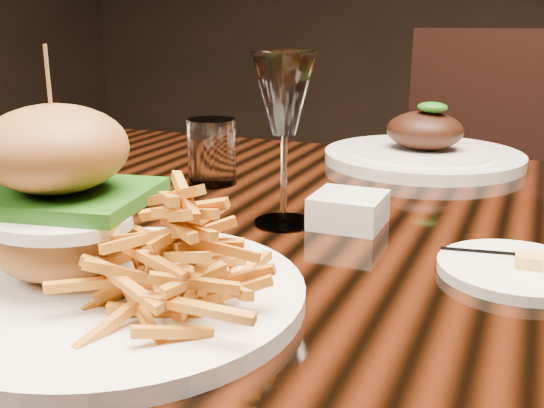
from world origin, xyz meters
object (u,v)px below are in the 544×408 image
at_px(dining_table, 355,291).
at_px(far_dish, 423,151).
at_px(chair_far, 481,206).
at_px(wine_glass, 284,100).
at_px(burger_plate, 111,238).

height_order(dining_table, far_dish, far_dish).
bearing_deg(dining_table, chair_far, 85.62).
relative_size(wine_glass, far_dish, 0.61).
bearing_deg(chair_far, wine_glass, -90.14).
xyz_separation_m(dining_table, chair_far, (0.07, 0.89, -0.13)).
distance_m(burger_plate, far_dish, 0.64).
distance_m(dining_table, burger_plate, 0.33).
relative_size(dining_table, far_dish, 5.09).
relative_size(dining_table, burger_plate, 5.22).
bearing_deg(burger_plate, far_dish, 79.93).
distance_m(far_dish, chair_far, 0.58).
height_order(dining_table, burger_plate, burger_plate).
distance_m(dining_table, wine_glass, 0.23).
height_order(burger_plate, wine_glass, burger_plate).
xyz_separation_m(far_dish, chair_far, (0.06, 0.53, -0.23)).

